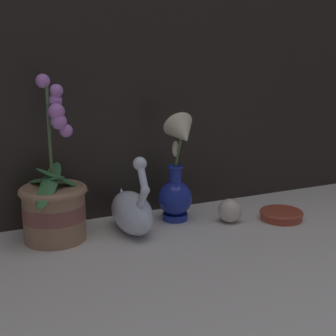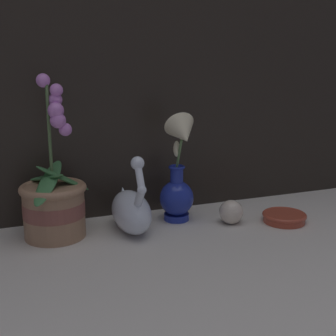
% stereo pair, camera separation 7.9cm
% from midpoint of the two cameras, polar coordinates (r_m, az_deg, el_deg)
% --- Properties ---
extents(ground_plane, '(2.80, 2.80, 0.00)m').
position_cam_midpoint_polar(ground_plane, '(1.16, 1.27, -9.62)').
color(ground_plane, beige).
extents(window_backdrop, '(2.80, 0.03, 1.20)m').
position_cam_midpoint_polar(window_backdrop, '(1.35, -4.57, 19.76)').
color(window_backdrop, black).
rests_on(window_backdrop, ground_plane).
extents(orchid_potted_plant, '(0.18, 0.20, 0.41)m').
position_cam_midpoint_polar(orchid_potted_plant, '(1.21, -15.54, -4.26)').
color(orchid_potted_plant, '#9E7556').
rests_on(orchid_potted_plant, ground_plane).
extents(swan_figurine, '(0.10, 0.22, 0.22)m').
position_cam_midpoint_polar(swan_figurine, '(1.23, -6.29, -5.18)').
color(swan_figurine, silver).
rests_on(swan_figurine, ground_plane).
extents(blue_vase, '(0.10, 0.14, 0.31)m').
position_cam_midpoint_polar(blue_vase, '(1.29, -0.62, -1.36)').
color(blue_vase, navy).
rests_on(blue_vase, ground_plane).
extents(glass_sphere, '(0.07, 0.07, 0.07)m').
position_cam_midpoint_polar(glass_sphere, '(1.31, 5.83, -5.20)').
color(glass_sphere, beige).
rests_on(glass_sphere, ground_plane).
extents(amber_dish, '(0.12, 0.12, 0.03)m').
position_cam_midpoint_polar(amber_dish, '(1.36, 12.03, -5.54)').
color(amber_dish, '#A8422D').
rests_on(amber_dish, ground_plane).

